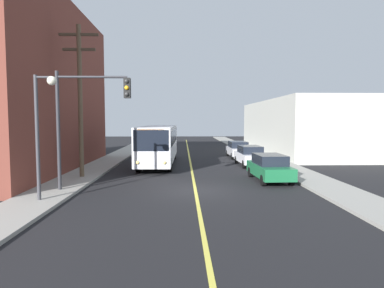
{
  "coord_description": "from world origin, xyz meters",
  "views": [
    {
      "loc": [
        -0.66,
        -17.25,
        3.67
      ],
      "look_at": [
        0.0,
        6.35,
        2.0
      ],
      "focal_mm": 31.06,
      "sensor_mm": 36.0,
      "label": 1
    }
  ],
  "objects_px": {
    "parked_car_silver": "(238,149)",
    "utility_pole_near": "(80,94)",
    "parked_car_green": "(270,167)",
    "city_bus": "(159,143)",
    "street_lamp_left": "(42,119)",
    "parked_car_white": "(250,155)",
    "traffic_signal_left_corner": "(88,108)"
  },
  "relations": [
    {
      "from": "parked_car_silver",
      "to": "utility_pole_near",
      "type": "height_order",
      "value": "utility_pole_near"
    },
    {
      "from": "city_bus",
      "to": "utility_pole_near",
      "type": "distance_m",
      "value": 8.89
    },
    {
      "from": "parked_car_white",
      "to": "street_lamp_left",
      "type": "xyz_separation_m",
      "value": [
        -11.64,
        -11.99,
        2.9
      ]
    },
    {
      "from": "traffic_signal_left_corner",
      "to": "parked_car_white",
      "type": "bearing_deg",
      "value": 43.78
    },
    {
      "from": "parked_car_white",
      "to": "traffic_signal_left_corner",
      "type": "height_order",
      "value": "traffic_signal_left_corner"
    },
    {
      "from": "parked_car_green",
      "to": "street_lamp_left",
      "type": "relative_size",
      "value": 0.81
    },
    {
      "from": "traffic_signal_left_corner",
      "to": "street_lamp_left",
      "type": "distance_m",
      "value": 2.67
    },
    {
      "from": "city_bus",
      "to": "street_lamp_left",
      "type": "height_order",
      "value": "street_lamp_left"
    },
    {
      "from": "street_lamp_left",
      "to": "utility_pole_near",
      "type": "bearing_deg",
      "value": 91.84
    },
    {
      "from": "utility_pole_near",
      "to": "street_lamp_left",
      "type": "height_order",
      "value": "utility_pole_near"
    },
    {
      "from": "parked_car_green",
      "to": "parked_car_silver",
      "type": "distance_m",
      "value": 12.73
    },
    {
      "from": "utility_pole_near",
      "to": "parked_car_white",
      "type": "bearing_deg",
      "value": 26.1
    },
    {
      "from": "traffic_signal_left_corner",
      "to": "street_lamp_left",
      "type": "bearing_deg",
      "value": -122.81
    },
    {
      "from": "city_bus",
      "to": "street_lamp_left",
      "type": "distance_m",
      "value": 13.87
    },
    {
      "from": "parked_car_white",
      "to": "parked_car_green",
      "type": "bearing_deg",
      "value": -91.7
    },
    {
      "from": "parked_car_green",
      "to": "utility_pole_near",
      "type": "bearing_deg",
      "value": 174.62
    },
    {
      "from": "parked_car_silver",
      "to": "traffic_signal_left_corner",
      "type": "height_order",
      "value": "traffic_signal_left_corner"
    },
    {
      "from": "parked_car_white",
      "to": "utility_pole_near",
      "type": "relative_size",
      "value": 0.48
    },
    {
      "from": "parked_car_green",
      "to": "street_lamp_left",
      "type": "distance_m",
      "value": 12.85
    },
    {
      "from": "utility_pole_near",
      "to": "street_lamp_left",
      "type": "bearing_deg",
      "value": -88.16
    },
    {
      "from": "parked_car_silver",
      "to": "parked_car_green",
      "type": "bearing_deg",
      "value": -90.84
    },
    {
      "from": "city_bus",
      "to": "traffic_signal_left_corner",
      "type": "xyz_separation_m",
      "value": [
        -2.76,
        -10.9,
        2.49
      ]
    },
    {
      "from": "parked_car_green",
      "to": "utility_pole_near",
      "type": "distance_m",
      "value": 12.51
    },
    {
      "from": "city_bus",
      "to": "parked_car_silver",
      "type": "distance_m",
      "value": 8.88
    },
    {
      "from": "parked_car_green",
      "to": "parked_car_silver",
      "type": "xyz_separation_m",
      "value": [
        0.19,
        12.73,
        0.0
      ]
    },
    {
      "from": "city_bus",
      "to": "parked_car_silver",
      "type": "xyz_separation_m",
      "value": [
        7.44,
        4.73,
        -0.98
      ]
    },
    {
      "from": "parked_car_green",
      "to": "parked_car_white",
      "type": "relative_size",
      "value": 1.0
    },
    {
      "from": "parked_car_white",
      "to": "traffic_signal_left_corner",
      "type": "xyz_separation_m",
      "value": [
        -10.22,
        -9.79,
        3.46
      ]
    },
    {
      "from": "parked_car_silver",
      "to": "street_lamp_left",
      "type": "xyz_separation_m",
      "value": [
        -11.62,
        -17.83,
        2.9
      ]
    },
    {
      "from": "parked_car_silver",
      "to": "street_lamp_left",
      "type": "relative_size",
      "value": 0.81
    },
    {
      "from": "city_bus",
      "to": "utility_pole_near",
      "type": "relative_size",
      "value": 1.3
    },
    {
      "from": "parked_car_green",
      "to": "street_lamp_left",
      "type": "xyz_separation_m",
      "value": [
        -11.43,
        -5.1,
        2.9
      ]
    }
  ]
}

